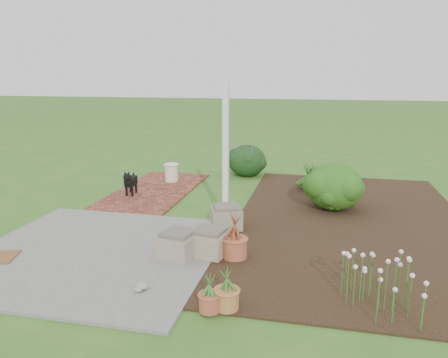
% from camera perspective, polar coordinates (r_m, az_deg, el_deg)
% --- Properties ---
extents(ground, '(80.00, 80.00, 0.00)m').
position_cam_1_polar(ground, '(7.86, -2.07, -5.56)').
color(ground, '#30601E').
rests_on(ground, ground).
extents(concrete_patio, '(3.50, 3.50, 0.04)m').
position_cam_1_polar(concrete_patio, '(6.78, -16.37, -9.14)').
color(concrete_patio, slate).
rests_on(concrete_patio, ground).
extents(brick_path, '(1.60, 3.50, 0.04)m').
position_cam_1_polar(brick_path, '(9.96, -8.99, -1.47)').
color(brick_path, maroon).
rests_on(brick_path, ground).
extents(garden_bed, '(4.00, 7.00, 0.03)m').
position_cam_1_polar(garden_bed, '(8.12, 16.28, -5.38)').
color(garden_bed, black).
rests_on(garden_bed, ground).
extents(veranda_post, '(0.10, 0.10, 2.50)m').
position_cam_1_polar(veranda_post, '(7.57, 0.24, 3.49)').
color(veranda_post, white).
rests_on(veranda_post, ground).
extents(stone_trough_near, '(0.57, 0.57, 0.32)m').
position_cam_1_polar(stone_trough_near, '(6.29, -6.04, -8.67)').
color(stone_trough_near, gray).
rests_on(stone_trough_near, concrete_patio).
extents(stone_trough_mid, '(0.57, 0.57, 0.33)m').
position_cam_1_polar(stone_trough_mid, '(6.35, -1.87, -8.38)').
color(stone_trough_mid, '#796959').
rests_on(stone_trough_mid, concrete_patio).
extents(stone_trough_far, '(0.64, 0.64, 0.33)m').
position_cam_1_polar(stone_trough_far, '(7.40, 0.30, -5.10)').
color(stone_trough_far, '#747057').
rests_on(stone_trough_far, concrete_patio).
extents(black_dog, '(0.23, 0.60, 0.52)m').
position_cam_1_polar(black_dog, '(9.54, -12.15, -0.25)').
color(black_dog, black).
rests_on(black_dog, brick_path).
extents(cream_ceramic_urn, '(0.34, 0.34, 0.42)m').
position_cam_1_polar(cream_ceramic_urn, '(10.63, -6.89, 0.82)').
color(cream_ceramic_urn, beige).
rests_on(cream_ceramic_urn, brick_path).
extents(evergreen_shrub, '(1.38, 1.38, 0.92)m').
position_cam_1_polar(evergreen_shrub, '(8.65, 14.20, -0.79)').
color(evergreen_shrub, '#14410C').
rests_on(evergreen_shrub, garden_bed).
extents(agapanthus_clump_back, '(1.00, 1.00, 0.88)m').
position_cam_1_polar(agapanthus_clump_back, '(8.64, 14.10, -0.97)').
color(agapanthus_clump_back, '#0E3B0E').
rests_on(agapanthus_clump_back, garden_bed).
extents(agapanthus_clump_front, '(0.96, 0.96, 0.83)m').
position_cam_1_polar(agapanthus_clump_front, '(9.99, 11.62, 0.96)').
color(agapanthus_clump_front, '#0E4211').
rests_on(agapanthus_clump_front, garden_bed).
extents(pink_flower_patch, '(1.02, 1.02, 0.61)m').
position_cam_1_polar(pink_flower_patch, '(5.23, 19.69, -12.60)').
color(pink_flower_patch, '#113D0F').
rests_on(pink_flower_patch, garden_bed).
extents(terracotta_pot_bronze, '(0.43, 0.43, 0.29)m').
position_cam_1_polar(terracotta_pot_bronze, '(6.27, 1.40, -8.95)').
color(terracotta_pot_bronze, '#A15236').
rests_on(terracotta_pot_bronze, garden_bed).
extents(terracotta_pot_small_left, '(0.36, 0.36, 0.23)m').
position_cam_1_polar(terracotta_pot_small_left, '(5.02, 0.35, -15.38)').
color(terracotta_pot_small_left, '#AB6A3A').
rests_on(terracotta_pot_small_left, garden_bed).
extents(terracotta_pot_small_right, '(0.27, 0.27, 0.20)m').
position_cam_1_polar(terracotta_pot_small_right, '(4.98, -1.91, -15.78)').
color(terracotta_pot_small_right, '#A14936').
rests_on(terracotta_pot_small_right, garden_bed).
extents(purple_flowering_bush, '(1.15, 1.15, 0.83)m').
position_cam_1_polar(purple_flowering_bush, '(11.30, 3.01, 2.51)').
color(purple_flowering_bush, black).
rests_on(purple_flowering_bush, ground).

